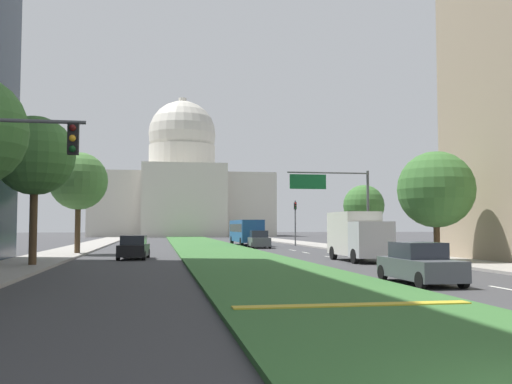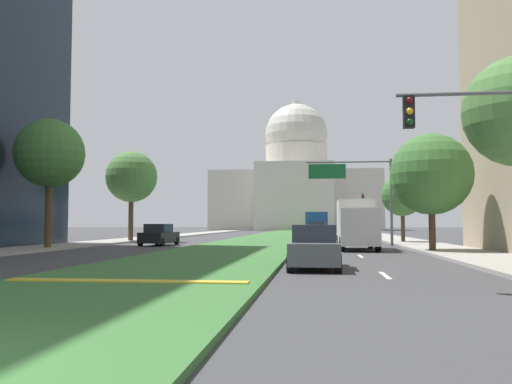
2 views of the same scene
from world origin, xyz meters
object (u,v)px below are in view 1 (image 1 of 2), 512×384
Objects in this scene: traffic_light_far_right at (295,217)px; sedan_midblock at (134,248)px; street_tree_right_mid at (436,190)px; street_tree_left_far at (78,181)px; sedan_lead_stopped at (419,264)px; city_bus at (246,230)px; street_tree_left_mid at (35,156)px; street_tree_right_far at (364,206)px; box_truck_delivery at (358,235)px; capitol_building at (182,188)px; sedan_distant at (259,240)px; overhead_guide_sign at (337,194)px.

traffic_light_far_right reaches higher than sedan_midblock.
street_tree_right_mid is 27.17m from street_tree_left_far.
sedan_lead_stopped reaches higher than sedan_midblock.
sedan_midblock is 0.39× the size of city_bus.
street_tree_left_mid reaches higher than sedan_midblock.
sedan_lead_stopped is at bearing -58.09° from sedan_midblock.
street_tree_left_far is at bearing 87.69° from street_tree_left_mid.
street_tree_right_far is 0.91× the size of box_truck_delivery.
box_truck_delivery is (2.60, 14.18, 0.91)m from sedan_lead_stopped.
city_bus is (16.47, 19.52, -4.05)m from street_tree_left_far.
sedan_midblock is at bearing 157.88° from street_tree_right_mid.
sedan_distant is (5.03, -71.40, -10.07)m from capitol_building.
street_tree_left_far is 20.52m from sedan_distant.
traffic_light_far_right reaches higher than sedan_distant.
street_tree_left_mid is at bearing -126.11° from traffic_light_far_right.
street_tree_right_mid is 13.94m from street_tree_right_far.
box_truck_delivery is (-4.09, 2.71, -2.84)m from street_tree_right_mid.
capitol_building is 9.25× the size of sedan_midblock.
street_tree_left_mid is 30.48m from sedan_distant.
overhead_guide_sign is at bearing 84.62° from box_truck_delivery.
sedan_distant is (-3.09, 16.56, -3.84)m from overhead_guide_sign.
street_tree_left_mid is at bearing -97.15° from capitol_building.
street_tree_left_mid is (-20.18, -8.11, 1.49)m from overhead_guide_sign.
traffic_light_far_right is at bearing 38.10° from street_tree_left_far.
overhead_guide_sign is 6.67m from street_tree_right_far.
overhead_guide_sign is 1.53× the size of sedan_midblock.
capitol_building reaches higher than street_tree_left_far.
box_truck_delivery is at bearing -85.40° from capitol_building.
capitol_building reaches higher than sedan_midblock.
sedan_midblock is at bearing 53.36° from street_tree_left_mid.
street_tree_left_far is at bearing 125.03° from sedan_midblock.
sedan_lead_stopped is at bearing -35.26° from street_tree_left_mid.
overhead_guide_sign is at bearing -82.79° from city_bus.
street_tree_right_mid is 1.55× the size of sedan_lead_stopped.
sedan_midblock is at bearing -94.41° from capitol_building.
street_tree_left_far is 1.83× the size of sedan_lead_stopped.
sedan_distant is at bearing -89.53° from city_bus.
capitol_building reaches higher than box_truck_delivery.
street_tree_left_mid is at bearing -158.11° from overhead_guide_sign.
street_tree_right_far is at bearing 28.87° from street_tree_left_mid.
traffic_light_far_right is 0.64× the size of street_tree_left_far.
sedan_distant is at bearing -131.31° from traffic_light_far_right.
capitol_building is 8.82× the size of sedan_distant.
capitol_building is at bearing 82.85° from street_tree_left_mid.
street_tree_right_mid is 20.35m from sedan_midblock.
street_tree_left_far is at bearing -97.94° from capitol_building.
sedan_distant reaches higher than sedan_lead_stopped.
street_tree_left_far is 1.83× the size of sedan_distant.
street_tree_right_mid is (23.71, -0.56, -1.65)m from street_tree_left_mid.
capitol_building is 6.14× the size of box_truck_delivery.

